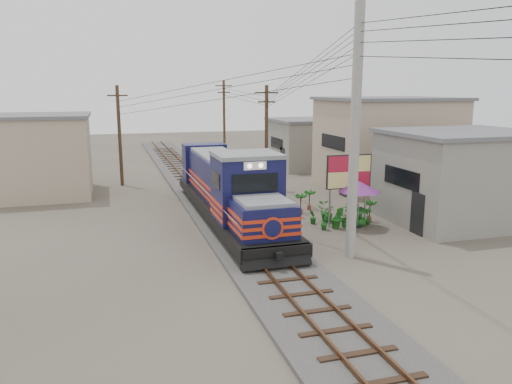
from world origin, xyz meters
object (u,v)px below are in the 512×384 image
object	(u,v)px
locomotive	(228,189)
market_umbrella	(359,187)
billboard	(349,174)
vendor	(352,200)

from	to	relation	value
locomotive	market_umbrella	world-z (taller)	locomotive
billboard	locomotive	bearing A→B (deg)	157.67
locomotive	market_umbrella	distance (m)	6.61
market_umbrella	vendor	distance (m)	2.46
market_umbrella	locomotive	bearing A→B (deg)	153.45
locomotive	vendor	xyz separation A→B (m)	(6.64, -0.89, -0.78)
market_umbrella	vendor	size ratio (longest dim) A/B	1.49
locomotive	billboard	xyz separation A→B (m)	(5.52, -2.55, 0.97)
billboard	market_umbrella	distance (m)	0.83
locomotive	market_umbrella	size ratio (longest dim) A/B	5.72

